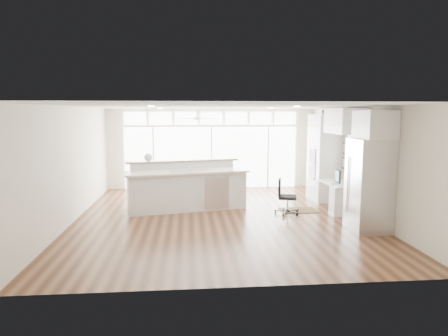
{
  "coord_description": "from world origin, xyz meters",
  "views": [
    {
      "loc": [
        -0.77,
        -9.53,
        2.53
      ],
      "look_at": [
        0.13,
        0.6,
        1.14
      ],
      "focal_mm": 32.0,
      "sensor_mm": 36.0,
      "label": 1
    }
  ],
  "objects": [
    {
      "name": "glass_wall",
      "position": [
        0.0,
        3.94,
        1.05
      ],
      "size": [
        5.8,
        0.06,
        2.08
      ],
      "primitive_type": "cube",
      "color": "white",
      "rests_on": "wall_back"
    },
    {
      "name": "recessed_lights",
      "position": [
        0.0,
        0.2,
        2.68
      ],
      "size": [
        3.4,
        3.0,
        0.02
      ],
      "primitive_type": "cube",
      "color": "white",
      "rests_on": "ceiling"
    },
    {
      "name": "framed_photos",
      "position": [
        3.46,
        0.92,
        1.4
      ],
      "size": [
        0.06,
        0.22,
        0.8
      ],
      "primitive_type": "cube",
      "color": "black",
      "rests_on": "wall_right"
    },
    {
      "name": "transom_row",
      "position": [
        0.0,
        3.94,
        2.38
      ],
      "size": [
        5.9,
        0.06,
        0.4
      ],
      "primitive_type": "cube",
      "color": "white",
      "rests_on": "wall_back"
    },
    {
      "name": "wall_left",
      "position": [
        -3.5,
        0.0,
        1.35
      ],
      "size": [
        0.04,
        8.0,
        2.7
      ],
      "primitive_type": "cube",
      "color": "beige",
      "rests_on": "floor"
    },
    {
      "name": "upper_cabinets",
      "position": [
        3.17,
        0.3,
        2.35
      ],
      "size": [
        0.64,
        1.3,
        0.64
      ],
      "primitive_type": "cube",
      "color": "white",
      "rests_on": "wall_right"
    },
    {
      "name": "fishbowl",
      "position": [
        -1.84,
        1.12,
        1.38
      ],
      "size": [
        0.28,
        0.28,
        0.22
      ],
      "primitive_type": "sphere",
      "rotation": [
        0.0,
        0.0,
        0.31
      ],
      "color": "silver",
      "rests_on": "kitchen_island"
    },
    {
      "name": "wall_right",
      "position": [
        3.5,
        0.0,
        1.35
      ],
      "size": [
        0.04,
        8.0,
        2.7
      ],
      "primitive_type": "cube",
      "color": "beige",
      "rests_on": "floor"
    },
    {
      "name": "office_chair",
      "position": [
        1.72,
        0.2,
        0.44
      ],
      "size": [
        0.56,
        0.53,
        0.88
      ],
      "primitive_type": "cube",
      "rotation": [
        0.0,
        0.0,
        -0.28
      ],
      "color": "black",
      "rests_on": "floor"
    },
    {
      "name": "fridge_cabinet",
      "position": [
        3.17,
        -1.35,
        2.3
      ],
      "size": [
        0.64,
        0.9,
        0.6
      ],
      "primitive_type": "cube",
      "color": "white",
      "rests_on": "wall_right"
    },
    {
      "name": "ceiling",
      "position": [
        0.0,
        0.0,
        2.7
      ],
      "size": [
        7.0,
        8.0,
        0.02
      ],
      "primitive_type": "cube",
      "color": "silver",
      "rests_on": "wall_back"
    },
    {
      "name": "refrigerator",
      "position": [
        3.11,
        -1.35,
        1.0
      ],
      "size": [
        0.76,
        0.9,
        2.0
      ],
      "primitive_type": "cube",
      "color": "silver",
      "rests_on": "floor"
    },
    {
      "name": "monitor",
      "position": [
        3.05,
        0.3,
        0.94
      ],
      "size": [
        0.14,
        0.44,
        0.36
      ],
      "primitive_type": "cube",
      "rotation": [
        0.0,
        0.0,
        -0.15
      ],
      "color": "black",
      "rests_on": "desk_nook"
    },
    {
      "name": "desk_window",
      "position": [
        3.46,
        0.3,
        1.55
      ],
      "size": [
        0.04,
        0.85,
        0.85
      ],
      "primitive_type": "cube",
      "color": "silver",
      "rests_on": "wall_right"
    },
    {
      "name": "keyboard",
      "position": [
        2.88,
        0.3,
        0.77
      ],
      "size": [
        0.18,
        0.37,
        0.02
      ],
      "primitive_type": "cube",
      "rotation": [
        0.0,
        0.0,
        -0.15
      ],
      "color": "silver",
      "rests_on": "desk_nook"
    },
    {
      "name": "rug",
      "position": [
        2.1,
        0.51,
        0.01
      ],
      "size": [
        0.97,
        0.71,
        0.01
      ],
      "primitive_type": "cube",
      "rotation": [
        0.0,
        0.0,
        0.02
      ],
      "color": "#31230F",
      "rests_on": "floor"
    },
    {
      "name": "kitchen_island",
      "position": [
        -0.83,
        0.92,
        0.64
      ],
      "size": [
        3.38,
        1.84,
        1.27
      ],
      "primitive_type": "cube",
      "rotation": [
        0.0,
        0.0,
        0.21
      ],
      "color": "white",
      "rests_on": "floor"
    },
    {
      "name": "desk_nook",
      "position": [
        3.13,
        0.3,
        0.38
      ],
      "size": [
        0.72,
        1.3,
        0.76
      ],
      "primitive_type": "cube",
      "color": "white",
      "rests_on": "floor"
    },
    {
      "name": "wall_front",
      "position": [
        0.0,
        -4.0,
        1.35
      ],
      "size": [
        7.0,
        0.04,
        2.7
      ],
      "primitive_type": "cube",
      "color": "beige",
      "rests_on": "floor"
    },
    {
      "name": "wall_back",
      "position": [
        0.0,
        4.0,
        1.35
      ],
      "size": [
        7.0,
        0.04,
        2.7
      ],
      "primitive_type": "cube",
      "color": "beige",
      "rests_on": "floor"
    },
    {
      "name": "ceiling_fan",
      "position": [
        -0.5,
        2.8,
        2.48
      ],
      "size": [
        1.16,
        1.16,
        0.32
      ],
      "primitive_type": "cube",
      "color": "white",
      "rests_on": "ceiling"
    },
    {
      "name": "potted_plant",
      "position": [
        3.17,
        1.8,
        2.62
      ],
      "size": [
        0.29,
        0.32,
        0.24
      ],
      "primitive_type": "imported",
      "rotation": [
        0.0,
        0.0,
        -0.06
      ],
      "color": "#2D5D28",
      "rests_on": "oven_cabinet"
    },
    {
      "name": "floor",
      "position": [
        0.0,
        0.0,
        -0.01
      ],
      "size": [
        7.0,
        8.0,
        0.02
      ],
      "primitive_type": "cube",
      "color": "#402213",
      "rests_on": "ground"
    },
    {
      "name": "oven_cabinet",
      "position": [
        3.17,
        1.8,
        1.25
      ],
      "size": [
        0.64,
        1.2,
        2.5
      ],
      "primitive_type": "cube",
      "color": "white",
      "rests_on": "floor"
    }
  ]
}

